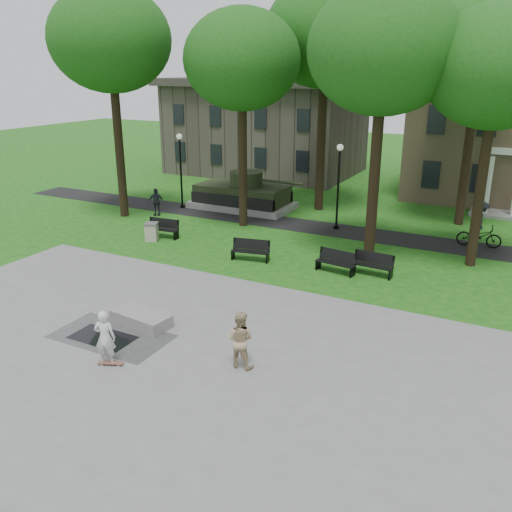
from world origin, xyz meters
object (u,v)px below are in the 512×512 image
Objects in this scene: concrete_block at (141,319)px; trash_bin at (152,232)px; park_bench_0 at (163,228)px; friend_watching at (240,340)px; skateboarder at (105,338)px; cyclist at (480,229)px.

trash_bin is (-5.81, 8.11, 0.24)m from concrete_block.
friend_watching is at bearing -48.25° from park_bench_0.
skateboarder reaches higher than park_bench_0.
concrete_block is 2.80m from skateboarder.
friend_watching reaches higher than park_bench_0.
cyclist is 16.79m from trash_bin.
friend_watching is 16.58m from cyclist.
concrete_block is 1.20× the size of park_bench_0.
cyclist reaches higher than trash_bin.
friend_watching is 1.87× the size of trash_bin.
park_bench_0 is (-5.65, 8.89, 0.28)m from concrete_block.
cyclist is at bearing 17.41° from park_bench_0.
skateboarder is 12.59m from trash_bin.
trash_bin is (-15.33, -6.85, -0.46)m from cyclist.
park_bench_0 is (-10.13, 9.74, -0.39)m from friend_watching.
skateboarder is 1.84× the size of trash_bin.
trash_bin is (-0.17, -0.78, -0.04)m from park_bench_0.
friend_watching is 13.65m from trash_bin.
skateboarder is at bearing 21.47° from friend_watching.
skateboarder is at bearing -65.16° from park_bench_0.
friend_watching reaches higher than concrete_block.
trash_bin reaches higher than concrete_block.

